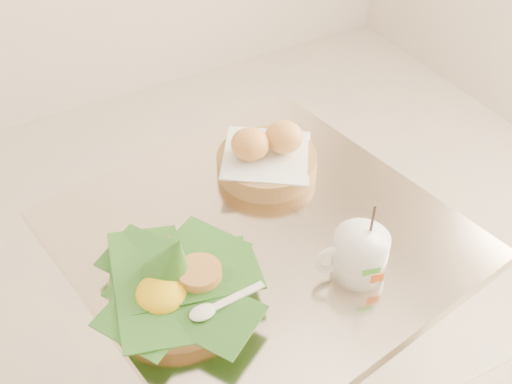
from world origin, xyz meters
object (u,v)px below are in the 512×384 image
rice_basket (176,283)px  coffee_mug (359,254)px  cafe_table (260,302)px  bread_basket (267,156)px

rice_basket → coffee_mug: (0.31, -0.10, 0.01)m
cafe_table → coffee_mug: bearing=-59.6°
bread_basket → rice_basket: bearing=-144.0°
bread_basket → coffee_mug: bearing=-90.1°
rice_basket → coffee_mug: 0.33m
rice_basket → bread_basket: (0.31, 0.23, 0.00)m
bread_basket → coffee_mug: size_ratio=1.48×
cafe_table → bread_basket: (0.10, 0.16, 0.26)m
coffee_mug → cafe_table: bearing=120.4°
coffee_mug → bread_basket: bearing=89.9°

